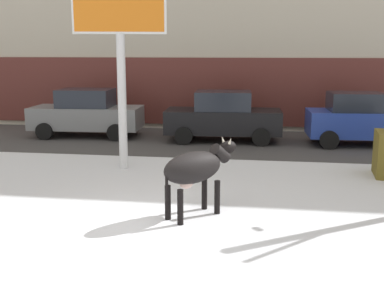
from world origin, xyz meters
name	(u,v)px	position (x,y,z in m)	size (l,w,h in m)	color
ground_plane	(155,226)	(0.00, 0.00, 0.00)	(120.00, 120.00, 0.00)	white
road_strip	(208,142)	(0.00, 8.76, 0.00)	(60.00, 5.60, 0.01)	#423F3F
cow_black	(196,168)	(0.69, 0.73, 0.99)	(1.55, 1.71, 1.54)	black
billboard	(119,12)	(-1.92, 4.42, 4.31)	(2.49, 0.81, 5.56)	silver
car_grey_sedan	(87,113)	(-4.80, 9.20, 0.91)	(4.29, 2.15, 1.84)	slate
car_black_sedan	(223,117)	(0.52, 9.01, 0.91)	(4.29, 2.15, 1.84)	black
car_blue_hatchback	(358,119)	(5.27, 8.94, 0.93)	(3.58, 2.07, 1.86)	#233D9E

